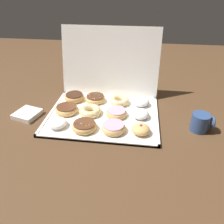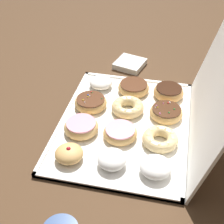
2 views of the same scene
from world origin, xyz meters
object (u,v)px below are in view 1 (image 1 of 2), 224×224
object	(u,v)px
cruller_donut_5	(90,111)
chocolate_frosted_donut_8	(74,97)
chocolate_frosted_donut_4	(67,109)
coffee_mug	(201,122)
napkin_stack	(27,114)
jelly_filled_donut_3	(141,129)
donut_box	(103,115)
powdered_filled_donut_0	(57,123)
sprinkle_donut_9	(95,98)
pink_frosted_donut_2	(113,127)
sprinkle_donut_1	(84,126)
cruller_donut_10	(119,100)
powdered_filled_donut_11	(141,101)
powdered_filled_donut_7	(140,114)
pink_frosted_donut_6	(116,112)

from	to	relation	value
cruller_donut_5	chocolate_frosted_donut_8	xyz separation A→B (m)	(-0.12, 0.13, 0.00)
chocolate_frosted_donut_4	chocolate_frosted_donut_8	distance (m)	0.14
coffee_mug	napkin_stack	xyz separation A→B (m)	(-0.86, 0.01, -0.03)
jelly_filled_donut_3	chocolate_frosted_donut_8	world-z (taller)	jelly_filled_donut_3
donut_box	powdered_filled_donut_0	distance (m)	0.24
donut_box	chocolate_frosted_donut_4	distance (m)	0.19
sprinkle_donut_9	napkin_stack	size ratio (longest dim) A/B	0.98
sprinkle_donut_9	jelly_filled_donut_3	bearing A→B (deg)	-45.26
powdered_filled_donut_0	chocolate_frosted_donut_4	bearing A→B (deg)	88.05
cruller_donut_5	sprinkle_donut_9	xyz separation A→B (m)	(0.00, 0.14, -0.00)
powdered_filled_donut_0	pink_frosted_donut_2	distance (m)	0.27
donut_box	coffee_mug	xyz separation A→B (m)	(0.47, -0.06, 0.04)
chocolate_frosted_donut_8	sprinkle_donut_1	bearing A→B (deg)	-65.12
chocolate_frosted_donut_4	cruller_donut_10	distance (m)	0.29
cruller_donut_5	chocolate_frosted_donut_8	bearing A→B (deg)	132.50
donut_box	pink_frosted_donut_2	size ratio (longest dim) A/B	4.96
chocolate_frosted_donut_4	coffee_mug	bearing A→B (deg)	-4.55
donut_box	powdered_filled_donut_11	size ratio (longest dim) A/B	6.11
powdered_filled_donut_0	chocolate_frosted_donut_4	size ratio (longest dim) A/B	0.76
cruller_donut_10	coffee_mug	xyz separation A→B (m)	(0.40, -0.18, 0.02)
powdered_filled_donut_7	cruller_donut_10	size ratio (longest dim) A/B	0.76
powdered_filled_donut_7	sprinkle_donut_9	size ratio (longest dim) A/B	0.76
donut_box	chocolate_frosted_donut_4	xyz separation A→B (m)	(-0.19, -0.00, 0.02)
jelly_filled_donut_3	cruller_donut_10	world-z (taller)	jelly_filled_donut_3
sprinkle_donut_1	chocolate_frosted_donut_4	bearing A→B (deg)	133.91
pink_frosted_donut_6	cruller_donut_5	bearing A→B (deg)	-179.16
jelly_filled_donut_3	sprinkle_donut_9	world-z (taller)	jelly_filled_donut_3
donut_box	powdered_filled_donut_0	bearing A→B (deg)	-146.58
powdered_filled_donut_0	coffee_mug	bearing A→B (deg)	6.37
powdered_filled_donut_0	pink_frosted_donut_2	bearing A→B (deg)	0.11
sprinkle_donut_1	napkin_stack	world-z (taller)	sprinkle_donut_1
powdered_filled_donut_7	cruller_donut_10	world-z (taller)	powdered_filled_donut_7
donut_box	cruller_donut_10	distance (m)	0.15
chocolate_frosted_donut_8	napkin_stack	xyz separation A→B (m)	(-0.20, -0.18, -0.02)
chocolate_frosted_donut_4	powdered_filled_donut_7	size ratio (longest dim) A/B	1.37
chocolate_frosted_donut_4	cruller_donut_5	xyz separation A→B (m)	(0.12, 0.00, 0.00)
chocolate_frosted_donut_8	napkin_stack	distance (m)	0.27
jelly_filled_donut_3	napkin_stack	size ratio (longest dim) A/B	0.74
sprinkle_donut_1	napkin_stack	bearing A→B (deg)	165.22
coffee_mug	sprinkle_donut_1	bearing A→B (deg)	-171.59
jelly_filled_donut_3	pink_frosted_donut_2	bearing A→B (deg)	179.91
pink_frosted_donut_6	cruller_donut_10	bearing A→B (deg)	88.88
powdered_filled_donut_0	cruller_donut_5	distance (m)	0.18
powdered_filled_donut_0	powdered_filled_donut_7	bearing A→B (deg)	18.20
sprinkle_donut_1	coffee_mug	distance (m)	0.54
jelly_filled_donut_3	napkin_stack	world-z (taller)	jelly_filled_donut_3
pink_frosted_donut_6	coffee_mug	bearing A→B (deg)	-8.08
sprinkle_donut_9	powdered_filled_donut_11	world-z (taller)	powdered_filled_donut_11
cruller_donut_10	powdered_filled_donut_11	world-z (taller)	powdered_filled_donut_11
donut_box	pink_frosted_donut_6	size ratio (longest dim) A/B	5.12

